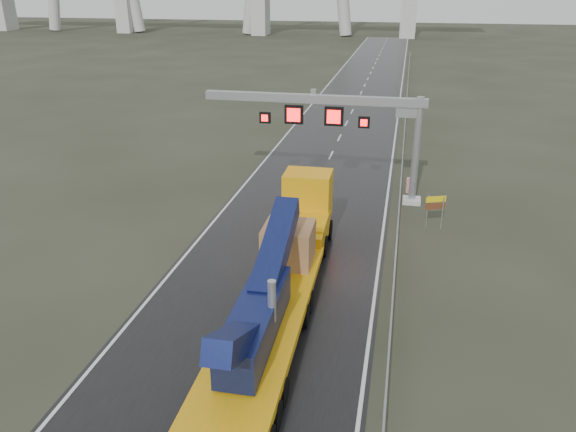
% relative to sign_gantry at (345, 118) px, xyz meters
% --- Properties ---
extents(ground, '(400.00, 400.00, 0.00)m').
position_rel_sign_gantry_xyz_m(ground, '(-2.10, -17.99, -5.61)').
color(ground, '#282C1E').
rests_on(ground, ground).
extents(road, '(11.00, 200.00, 0.02)m').
position_rel_sign_gantry_xyz_m(road, '(-2.10, 22.01, -5.60)').
color(road, black).
rests_on(road, ground).
extents(guardrail, '(0.20, 140.00, 1.40)m').
position_rel_sign_gantry_xyz_m(guardrail, '(4.00, 12.01, -4.91)').
color(guardrail, gray).
rests_on(guardrail, ground).
extents(sign_gantry, '(14.90, 1.20, 7.42)m').
position_rel_sign_gantry_xyz_m(sign_gantry, '(0.00, 0.00, 0.00)').
color(sign_gantry, silver).
rests_on(sign_gantry, ground).
extents(heavy_haul_truck, '(3.32, 20.37, 4.77)m').
position_rel_sign_gantry_xyz_m(heavy_haul_truck, '(-1.11, -14.00, -3.76)').
color(heavy_haul_truck, orange).
rests_on(heavy_haul_truck, ground).
extents(exit_sign_pair, '(1.18, 0.51, 2.14)m').
position_rel_sign_gantry_xyz_m(exit_sign_pair, '(6.11, -4.17, -4.11)').
color(exit_sign_pair, '#9D9FA6').
rests_on(exit_sign_pair, ground).
extents(striped_barrier, '(0.67, 0.40, 1.08)m').
position_rel_sign_gantry_xyz_m(striped_barrier, '(4.71, 2.01, -5.07)').
color(striped_barrier, red).
rests_on(striped_barrier, ground).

